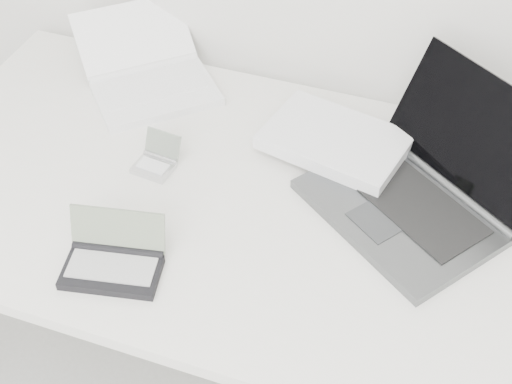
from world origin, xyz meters
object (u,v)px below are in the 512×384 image
(netbook_open_white, at_px, (149,76))
(laptop_large, at_px, (386,169))
(palmtop_charcoal, at_px, (114,261))
(desk, at_px, (276,219))

(netbook_open_white, bearing_deg, laptop_large, -56.10)
(netbook_open_white, height_order, palmtop_charcoal, netbook_open_white)
(laptop_large, height_order, palmtop_charcoal, laptop_large)
(laptop_large, xyz_separation_m, palmtop_charcoal, (-0.42, -0.39, -0.02))
(laptop_large, bearing_deg, netbook_open_white, -157.88)
(netbook_open_white, relative_size, palmtop_charcoal, 2.17)
(desk, distance_m, netbook_open_white, 0.50)
(laptop_large, distance_m, palmtop_charcoal, 0.57)
(palmtop_charcoal, bearing_deg, desk, 37.07)
(laptop_large, relative_size, netbook_open_white, 1.44)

